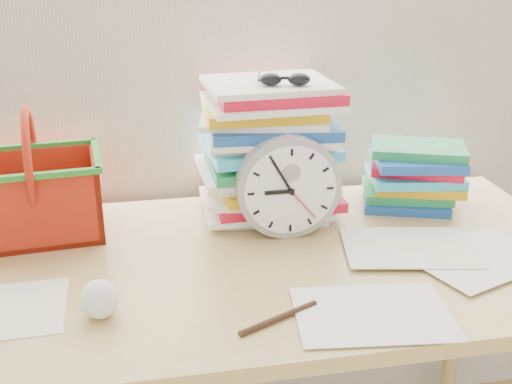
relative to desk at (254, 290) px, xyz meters
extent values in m
cube|color=tan|center=(0.00, 0.00, 0.06)|extent=(1.40, 0.70, 0.03)
cylinder|color=tan|center=(0.65, 0.30, -0.32)|extent=(0.04, 0.04, 0.72)
cylinder|color=gray|center=(0.09, 0.10, 0.19)|extent=(0.22, 0.04, 0.22)
sphere|color=white|center=(-0.30, -0.16, 0.11)|extent=(0.07, 0.07, 0.07)
cylinder|color=black|center=(0.00, -0.23, 0.08)|extent=(0.15, 0.08, 0.01)
camera|label=1|loc=(-0.21, -1.14, 0.69)|focal=45.00mm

